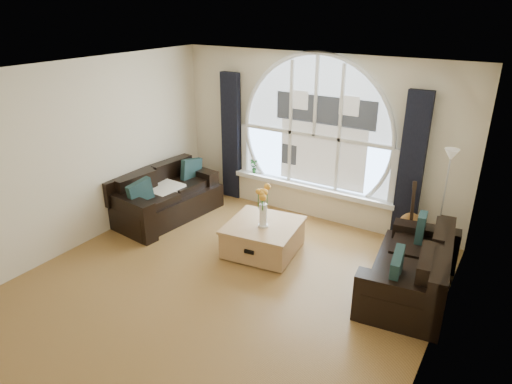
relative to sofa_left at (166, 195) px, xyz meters
name	(u,v)px	position (x,y,z in m)	size (l,w,h in m)	color
ground	(219,291)	(2.04, -1.31, -0.40)	(5.00, 5.50, 0.01)	brown
ceiling	(211,76)	(2.04, -1.31, 2.30)	(5.00, 5.50, 0.01)	silver
wall_back	(315,138)	(2.04, 1.44, 0.95)	(5.00, 0.01, 2.70)	beige
wall_left	(75,158)	(-0.46, -1.31, 0.95)	(0.01, 5.50, 2.70)	beige
wall_right	(440,252)	(4.54, -1.31, 0.95)	(0.01, 5.50, 2.70)	beige
attic_slope	(421,139)	(4.24, -1.31, 1.95)	(0.92, 5.50, 0.72)	silver
arched_window	(316,122)	(2.04, 1.41, 1.23)	(2.60, 0.06, 2.15)	silver
window_sill	(310,187)	(2.04, 1.34, 0.11)	(2.90, 0.22, 0.08)	white
window_frame	(315,122)	(2.04, 1.38, 1.23)	(2.76, 0.08, 2.15)	white
neighbor_house	(323,131)	(2.19, 1.39, 1.10)	(1.70, 0.02, 1.50)	silver
curtain_left	(231,137)	(0.44, 1.32, 0.75)	(0.35, 0.12, 2.30)	black
curtain_right	(411,169)	(3.64, 1.32, 0.75)	(0.35, 0.12, 2.30)	black
sofa_left	(166,195)	(0.00, 0.00, 0.00)	(0.92, 1.84, 0.82)	black
sofa_right	(411,265)	(4.09, -0.06, 0.00)	(0.87, 1.74, 0.77)	black
coffee_chest	(263,236)	(2.01, -0.16, -0.15)	(1.00, 1.00, 0.49)	#A77848
throw_blanket	(163,189)	(-0.03, -0.04, 0.10)	(0.55, 0.55, 0.10)	silver
vase_flowers	(263,201)	(2.04, -0.23, 0.44)	(0.24, 0.24, 0.70)	white
floor_lamp	(443,204)	(4.18, 1.12, 0.40)	(0.24, 0.24, 1.60)	#B2B2B2
guitar	(412,212)	(3.77, 1.20, 0.13)	(0.36, 0.24, 1.06)	#905A24
potted_plant	(254,166)	(0.91, 1.34, 0.29)	(0.14, 0.10, 0.27)	#1E6023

